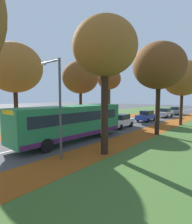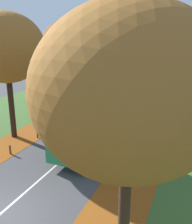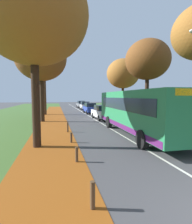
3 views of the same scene
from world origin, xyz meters
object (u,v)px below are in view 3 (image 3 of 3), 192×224
at_px(tree_left_near, 33,15).
at_px(bollard_sixth, 68,127).
at_px(car_silver_third_in_line, 85,106).
at_px(car_grey_fourth_in_line, 81,104).
at_px(car_white_lead, 102,112).
at_px(bollard_fourth, 77,155).
at_px(tree_left_mid, 41,58).
at_px(tree_left_far, 44,67).
at_px(bollard_fifth, 71,138).
at_px(car_blue_following, 90,108).
at_px(bollard_third, 93,195).
at_px(bus, 137,110).
at_px(tree_right_mid, 148,60).
at_px(tree_right_far, 123,74).

xyz_separation_m(tree_left_near, bollard_sixth, (1.81, 3.46, -6.23)).
xyz_separation_m(car_silver_third_in_line, car_grey_fourth_in_line, (0.11, 6.05, 0.00)).
height_order(car_white_lead, car_grey_fourth_in_line, same).
bearing_deg(car_grey_fourth_in_line, car_white_lead, -91.37).
bearing_deg(bollard_fourth, tree_left_mid, 100.07).
height_order(tree_left_mid, bollard_fourth, tree_left_mid).
bearing_deg(tree_left_far, tree_left_mid, -88.63).
relative_size(bollard_fifth, car_blue_following, 0.14).
bearing_deg(car_blue_following, car_grey_fourth_in_line, 87.93).
bearing_deg(tree_left_mid, bollard_fifth, -76.43).
relative_size(tree_left_near, bollard_third, 13.51).
bearing_deg(bollard_fifth, bus, 14.72).
xyz_separation_m(bus, car_silver_third_in_line, (0.13, 22.74, -0.89)).
distance_m(bollard_fourth, car_silver_third_in_line, 27.40).
bearing_deg(car_blue_following, bollard_third, -100.99).
height_order(tree_left_near, tree_right_mid, tree_left_near).
bearing_deg(bollard_fourth, car_blue_following, 77.34).
height_order(tree_right_mid, bollard_third, tree_right_mid).
xyz_separation_m(bollard_fourth, car_silver_third_in_line, (4.81, 26.97, 0.50)).
height_order(tree_left_far, car_grey_fourth_in_line, tree_left_far).
bearing_deg(car_blue_following, bollard_fifth, -104.71).
relative_size(bus, car_grey_fourth_in_line, 2.46).
relative_size(tree_left_far, car_grey_fourth_in_line, 2.04).
height_order(bollard_third, bus, bus).
height_order(bollard_fourth, bollard_fifth, bollard_fourth).
xyz_separation_m(tree_left_far, car_grey_fourth_in_line, (7.24, 13.77, -5.94)).
bearing_deg(bollard_fifth, bollard_sixth, 89.98).
bearing_deg(car_silver_third_in_line, bollard_fourth, -100.11).
bearing_deg(bollard_fourth, bollard_fifth, 89.19).
distance_m(tree_left_mid, car_white_lead, 8.70).
relative_size(bollard_third, car_grey_fourth_in_line, 0.16).
distance_m(bollard_fourth, bus, 6.46).
relative_size(tree_left_near, tree_right_mid, 1.01).
bearing_deg(car_silver_third_in_line, bollard_fifth, -101.25).
xyz_separation_m(tree_left_near, bollard_fourth, (1.76, -2.57, -6.29)).
relative_size(tree_right_far, bollard_sixth, 11.53).
relative_size(tree_left_mid, tree_left_far, 1.02).
bearing_deg(bollard_third, tree_left_near, 107.69).
bearing_deg(tree_left_far, bus, -65.00).
bearing_deg(car_silver_third_in_line, bollard_third, -99.08).
relative_size(bollard_sixth, car_white_lead, 0.17).
relative_size(bollard_fifth, bollard_sixth, 0.80).
bearing_deg(car_grey_fourth_in_line, tree_right_far, -71.62).
bearing_deg(tree_left_far, bollard_sixth, -79.85).
bearing_deg(car_blue_following, tree_right_mid, -59.73).
relative_size(bollard_fifth, car_grey_fourth_in_line, 0.14).
bearing_deg(tree_right_mid, tree_left_far, 145.96).
xyz_separation_m(bollard_fifth, car_silver_third_in_line, (4.77, 23.95, 0.52)).
xyz_separation_m(bollard_third, car_silver_third_in_line, (4.79, 29.98, 0.48)).
xyz_separation_m(bollard_fourth, car_white_lead, (4.43, 12.45, 0.50)).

